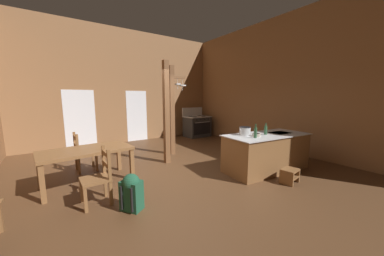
{
  "coord_description": "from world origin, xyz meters",
  "views": [
    {
      "loc": [
        -2.44,
        -3.98,
        1.78
      ],
      "look_at": [
        0.57,
        0.42,
        0.98
      ],
      "focal_mm": 18.91,
      "sensor_mm": 36.0,
      "label": 1
    }
  ],
  "objects_px": {
    "dining_table": "(87,153)",
    "ladderback_chair_by_post": "(99,177)",
    "step_stool": "(290,175)",
    "bottle_short_on_counter": "(255,132)",
    "bottle_tall_on_counter": "(266,130)",
    "stockpot_on_counter": "(245,131)",
    "kitchen_island": "(266,152)",
    "backpack": "(131,191)",
    "stove_range": "(197,126)",
    "mixing_bowl_on_counter": "(256,135)",
    "ladderback_chair_near_window": "(83,153)"
  },
  "relations": [
    {
      "from": "stove_range",
      "to": "mixing_bowl_on_counter",
      "type": "distance_m",
      "value": 4.81
    },
    {
      "from": "bottle_tall_on_counter",
      "to": "step_stool",
      "type": "bearing_deg",
      "value": -103.58
    },
    {
      "from": "mixing_bowl_on_counter",
      "to": "bottle_tall_on_counter",
      "type": "bearing_deg",
      "value": 3.13
    },
    {
      "from": "backpack",
      "to": "stockpot_on_counter",
      "type": "bearing_deg",
      "value": 3.24
    },
    {
      "from": "step_stool",
      "to": "bottle_short_on_counter",
      "type": "height_order",
      "value": "bottle_short_on_counter"
    },
    {
      "from": "step_stool",
      "to": "mixing_bowl_on_counter",
      "type": "bearing_deg",
      "value": 103.17
    },
    {
      "from": "ladderback_chair_by_post",
      "to": "stove_range",
      "type": "bearing_deg",
      "value": 38.86
    },
    {
      "from": "bottle_tall_on_counter",
      "to": "bottle_short_on_counter",
      "type": "height_order",
      "value": "bottle_short_on_counter"
    },
    {
      "from": "stockpot_on_counter",
      "to": "ladderback_chair_near_window",
      "type": "bearing_deg",
      "value": 145.03
    },
    {
      "from": "step_stool",
      "to": "ladderback_chair_near_window",
      "type": "distance_m",
      "value": 4.77
    },
    {
      "from": "mixing_bowl_on_counter",
      "to": "step_stool",
      "type": "bearing_deg",
      "value": -76.83
    },
    {
      "from": "step_stool",
      "to": "ladderback_chair_near_window",
      "type": "bearing_deg",
      "value": 136.95
    },
    {
      "from": "kitchen_island",
      "to": "stockpot_on_counter",
      "type": "xyz_separation_m",
      "value": [
        -0.52,
        0.24,
        0.55
      ]
    },
    {
      "from": "kitchen_island",
      "to": "backpack",
      "type": "relative_size",
      "value": 3.75
    },
    {
      "from": "step_stool",
      "to": "dining_table",
      "type": "distance_m",
      "value": 4.25
    },
    {
      "from": "step_stool",
      "to": "mixing_bowl_on_counter",
      "type": "xyz_separation_m",
      "value": [
        -0.18,
        0.76,
        0.76
      ]
    },
    {
      "from": "stockpot_on_counter",
      "to": "bottle_short_on_counter",
      "type": "xyz_separation_m",
      "value": [
        -0.08,
        -0.36,
        0.03
      ]
    },
    {
      "from": "stove_range",
      "to": "ladderback_chair_by_post",
      "type": "distance_m",
      "value": 6.24
    },
    {
      "from": "step_stool",
      "to": "bottle_tall_on_counter",
      "type": "height_order",
      "value": "bottle_tall_on_counter"
    },
    {
      "from": "bottle_short_on_counter",
      "to": "stove_range",
      "type": "bearing_deg",
      "value": 69.28
    },
    {
      "from": "dining_table",
      "to": "bottle_tall_on_counter",
      "type": "distance_m",
      "value": 4.03
    },
    {
      "from": "ladderback_chair_by_post",
      "to": "backpack",
      "type": "relative_size",
      "value": 1.59
    },
    {
      "from": "step_stool",
      "to": "backpack",
      "type": "xyz_separation_m",
      "value": [
        -3.07,
        0.85,
        0.14
      ]
    },
    {
      "from": "stove_range",
      "to": "backpack",
      "type": "relative_size",
      "value": 2.21
    },
    {
      "from": "ladderback_chair_near_window",
      "to": "bottle_short_on_counter",
      "type": "xyz_separation_m",
      "value": [
        3.12,
        -2.6,
        0.57
      ]
    },
    {
      "from": "kitchen_island",
      "to": "ladderback_chair_near_window",
      "type": "bearing_deg",
      "value": 146.37
    },
    {
      "from": "kitchen_island",
      "to": "bottle_tall_on_counter",
      "type": "relative_size",
      "value": 8.08
    },
    {
      "from": "kitchen_island",
      "to": "stockpot_on_counter",
      "type": "relative_size",
      "value": 6.63
    },
    {
      "from": "stockpot_on_counter",
      "to": "dining_table",
      "type": "bearing_deg",
      "value": 157.35
    },
    {
      "from": "stove_range",
      "to": "bottle_short_on_counter",
      "type": "distance_m",
      "value": 4.99
    },
    {
      "from": "mixing_bowl_on_counter",
      "to": "dining_table",
      "type": "bearing_deg",
      "value": 154.32
    },
    {
      "from": "dining_table",
      "to": "ladderback_chair_by_post",
      "type": "xyz_separation_m",
      "value": [
        0.04,
        -0.99,
        -0.2
      ]
    },
    {
      "from": "ladderback_chair_near_window",
      "to": "mixing_bowl_on_counter",
      "type": "distance_m",
      "value": 4.17
    },
    {
      "from": "step_stool",
      "to": "kitchen_island",
      "type": "bearing_deg",
      "value": 72.25
    },
    {
      "from": "mixing_bowl_on_counter",
      "to": "bottle_short_on_counter",
      "type": "height_order",
      "value": "bottle_short_on_counter"
    },
    {
      "from": "stove_range",
      "to": "backpack",
      "type": "distance_m",
      "value": 6.3
    },
    {
      "from": "kitchen_island",
      "to": "bottle_short_on_counter",
      "type": "xyz_separation_m",
      "value": [
        -0.6,
        -0.13,
        0.57
      ]
    },
    {
      "from": "bottle_tall_on_counter",
      "to": "stockpot_on_counter",
      "type": "bearing_deg",
      "value": 153.37
    },
    {
      "from": "mixing_bowl_on_counter",
      "to": "backpack",
      "type": "bearing_deg",
      "value": 178.14
    },
    {
      "from": "dining_table",
      "to": "stockpot_on_counter",
      "type": "distance_m",
      "value": 3.51
    },
    {
      "from": "stove_range",
      "to": "ladderback_chair_near_window",
      "type": "bearing_deg",
      "value": -157.38
    },
    {
      "from": "step_stool",
      "to": "ladderback_chair_near_window",
      "type": "relative_size",
      "value": 0.42
    },
    {
      "from": "ladderback_chair_by_post",
      "to": "backpack",
      "type": "bearing_deg",
      "value": -53.52
    },
    {
      "from": "bottle_short_on_counter",
      "to": "ladderback_chair_by_post",
      "type": "bearing_deg",
      "value": 166.85
    },
    {
      "from": "kitchen_island",
      "to": "step_stool",
      "type": "bearing_deg",
      "value": -107.75
    },
    {
      "from": "step_stool",
      "to": "bottle_short_on_counter",
      "type": "xyz_separation_m",
      "value": [
        -0.36,
        0.65,
        0.85
      ]
    },
    {
      "from": "ladderback_chair_by_post",
      "to": "bottle_short_on_counter",
      "type": "bearing_deg",
      "value": -13.15
    },
    {
      "from": "kitchen_island",
      "to": "bottle_short_on_counter",
      "type": "relative_size",
      "value": 7.13
    },
    {
      "from": "stockpot_on_counter",
      "to": "ladderback_chair_by_post",
      "type": "bearing_deg",
      "value": 173.52
    },
    {
      "from": "dining_table",
      "to": "ladderback_chair_by_post",
      "type": "height_order",
      "value": "ladderback_chair_by_post"
    }
  ]
}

